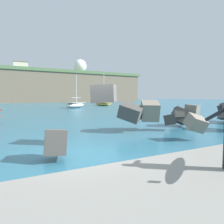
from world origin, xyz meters
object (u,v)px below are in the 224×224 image
boat_mid_left (75,105)px  boat_mid_centre (103,104)px  station_building_west (21,67)px  radar_dome (80,67)px

boat_mid_left → boat_mid_centre: boat_mid_centre is taller
boat_mid_left → boat_mid_centre: (8.69, 6.72, -0.14)m
boat_mid_left → station_building_west: (-8.86, 57.38, 14.80)m
boat_mid_centre → station_building_west: bearing=109.1°
boat_mid_left → station_building_west: bearing=98.8°
boat_mid_left → boat_mid_centre: 10.98m
boat_mid_left → station_building_west: station_building_west is taller
boat_mid_centre → station_building_west: 55.66m
boat_mid_centre → radar_dome: (12.28, 60.58, 18.42)m
boat_mid_centre → boat_mid_left: bearing=-142.3°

